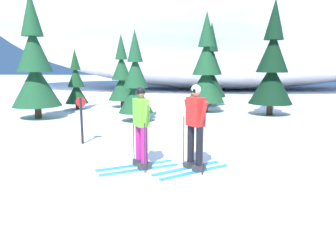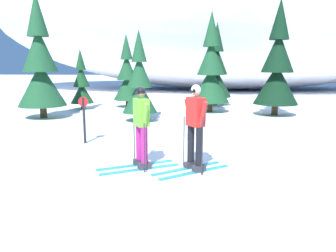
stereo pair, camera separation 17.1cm
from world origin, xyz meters
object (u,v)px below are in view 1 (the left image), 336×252
Objects in this scene: skier_red_jacket at (195,127)px; pine_tree_left at (76,84)px; pine_tree_far_left at (35,67)px; pine_tree_right at (211,71)px; trail_marker_post at (81,117)px; skier_lime_jacket at (141,126)px; pine_tree_center_left at (122,77)px; pine_tree_center_right at (206,71)px; pine_tree_center at (136,84)px; pine_tree_far_right at (272,68)px.

pine_tree_left is at bearing 121.07° from skier_red_jacket.
pine_tree_far_left is 1.71× the size of pine_tree_left.
pine_tree_right is at bearing 17.78° from pine_tree_left.
pine_tree_far_left is 3.06m from pine_tree_left.
trail_marker_post is at bearing 144.76° from skier_red_jacket.
skier_lime_jacket is 1.33× the size of trail_marker_post.
trail_marker_post is (3.22, -4.29, -1.37)m from pine_tree_far_left.
pine_tree_far_left is (-6.36, 6.50, 1.18)m from skier_red_jacket.
pine_tree_center_left is 8.14m from trail_marker_post.
pine_tree_left is at bearing 175.21° from pine_tree_center_right.
pine_tree_center is 0.80× the size of pine_tree_right.
pine_tree_center_right reaches higher than trail_marker_post.
pine_tree_left is 2.35m from pine_tree_center_left.
pine_tree_center is (3.49, -3.37, 0.24)m from pine_tree_left.
pine_tree_far_left is 4.79m from pine_tree_center_left.
pine_tree_center is 2.65× the size of trail_marker_post.
pine_tree_center_right is 0.93× the size of pine_tree_far_right.
pine_tree_left is 4.86m from pine_tree_center.
pine_tree_center_left is at bearing 24.50° from pine_tree_left.
pine_tree_far_left is (-5.20, 6.40, 1.21)m from skier_lime_jacket.
pine_tree_far_right is 3.73× the size of trail_marker_post.
trail_marker_post is at bearing -120.68° from pine_tree_center_right.
pine_tree_center_right is at bearing 84.98° from skier_red_jacket.
skier_red_jacket is at bearing -70.30° from pine_tree_center.
pine_tree_far_right reaches higher than pine_tree_left.
pine_tree_center_right reaches higher than pine_tree_right.
pine_tree_far_right reaches higher than pine_tree_center_right.
trail_marker_post is at bearing -87.38° from pine_tree_center_left.
pine_tree_center is at bearing -121.09° from pine_tree_right.
skier_lime_jacket is at bearing -46.89° from trail_marker_post.
pine_tree_center is at bearing -160.83° from pine_tree_far_right.
pine_tree_center_right reaches higher than skier_lime_jacket.
pine_tree_left is 7.56m from trail_marker_post.
pine_tree_center_left is 0.85× the size of pine_tree_right.
pine_tree_right is (1.22, 11.53, 0.91)m from skier_red_jacket.
trail_marker_post is at bearing -139.53° from pine_tree_far_right.
skier_red_jacket is (1.16, -0.11, 0.02)m from skier_lime_jacket.
skier_red_jacket is 0.41× the size of pine_tree_right.
pine_tree_center is at bearing -135.75° from pine_tree_center_right.
pine_tree_center_right reaches higher than pine_tree_center_left.
skier_lime_jacket is 0.50× the size of pine_tree_center.
pine_tree_right is at bearing 33.59° from pine_tree_far_left.
pine_tree_center_right is 7.75m from trail_marker_post.
skier_lime_jacket is 1.16m from skier_red_jacket.
pine_tree_center reaches higher than trail_marker_post.
pine_tree_left is (0.73, 2.84, -0.89)m from pine_tree_far_left.
pine_tree_center is at bearing 109.70° from skier_red_jacket.
pine_tree_center_left is 4.55m from pine_tree_center.
pine_tree_left reaches higher than skier_red_jacket.
pine_tree_center_left is at bearing 161.75° from pine_tree_far_right.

